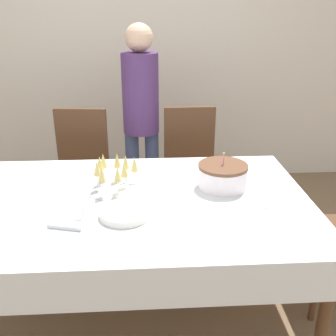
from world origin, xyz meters
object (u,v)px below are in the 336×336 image
plate_stack_main (125,213)px  plate_stack_dessert (129,193)px  person_standing (141,109)px  champagne_tray (114,173)px  birthday_cake (223,176)px  dining_chair_far_right (190,165)px  dining_chair_far_left (81,167)px

plate_stack_main → plate_stack_dessert: size_ratio=1.41×
plate_stack_main → person_standing: 1.29m
champagne_tray → plate_stack_main: bearing=-77.2°
birthday_cake → person_standing: size_ratio=0.18×
champagne_tray → person_standing: size_ratio=0.21×
dining_chair_far_right → champagne_tray: size_ratio=2.89×
birthday_cake → plate_stack_main: bearing=-150.6°
plate_stack_main → plate_stack_dessert: (0.01, 0.23, -0.00)m
dining_chair_far_left → dining_chair_far_right: 0.85m
birthday_cake → plate_stack_dessert: (-0.53, -0.08, -0.05)m
birthday_cake → plate_stack_dessert: bearing=-171.4°
dining_chair_far_right → person_standing: size_ratio=0.62×
birthday_cake → plate_stack_dessert: birthday_cake is taller
plate_stack_dessert → plate_stack_main: bearing=-93.7°
dining_chair_far_left → person_standing: bearing=19.0°
dining_chair_far_right → birthday_cake: size_ratio=3.45×
person_standing → plate_stack_dessert: bearing=-93.6°
dining_chair_far_left → dining_chair_far_right: bearing=0.0°
dining_chair_far_right → person_standing: 0.58m
plate_stack_main → plate_stack_dessert: plate_stack_main is taller
plate_stack_dessert → birthday_cake: bearing=8.6°
plate_stack_main → person_standing: (0.08, 1.27, 0.21)m
dining_chair_far_right → birthday_cake: dining_chair_far_right is taller
dining_chair_far_right → birthday_cake: bearing=-83.6°
birthday_cake → champagne_tray: (-0.62, 0.02, 0.02)m
champagne_tray → person_standing: person_standing is taller
dining_chair_far_right → plate_stack_main: (-0.46, -1.10, 0.20)m
birthday_cake → dining_chair_far_right: bearing=96.4°
champagne_tray → dining_chair_far_left: bearing=112.4°
plate_stack_dessert → person_standing: (0.07, 1.04, 0.21)m
dining_chair_far_right → plate_stack_dessert: size_ratio=5.39×
dining_chair_far_left → person_standing: size_ratio=0.62×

